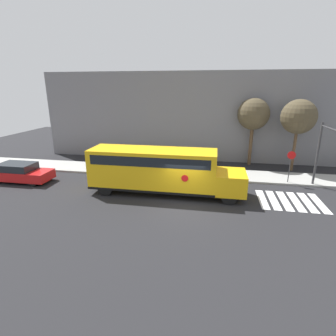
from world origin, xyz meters
The scene contains 10 objects.
ground_plane centered at (0.00, 0.00, 0.00)m, with size 60.00×60.00×0.00m, color black.
sidewalk_strip centered at (0.00, 6.50, 0.07)m, with size 44.00×3.00×0.15m.
building_backdrop centered at (0.00, 13.00, 4.33)m, with size 32.00×4.00×8.66m.
crosswalk_stripes centered at (6.80, 2.00, 0.00)m, with size 4.00×3.20×0.01m.
school_bus centered at (-1.94, 1.86, 1.78)m, with size 10.56×2.57×3.11m.
parked_car centered at (-13.21, 2.23, 0.73)m, with size 4.76×1.89×1.47m.
stop_sign centered at (7.43, 5.38, 1.66)m, with size 0.60×0.10×2.59m.
traffic_light centered at (9.19, 3.97, 3.24)m, with size 0.28×3.89×4.79m.
tree_near_sidewalk centered at (5.09, 10.37, 4.77)m, with size 2.88×2.88×6.25m.
tree_far_sidewalk centered at (8.63, 9.16, 4.73)m, with size 2.93×2.93×6.22m.
Camera 1 is at (1.72, -14.93, 7.11)m, focal length 28.00 mm.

